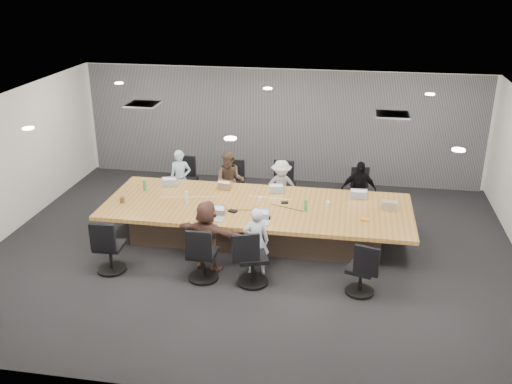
% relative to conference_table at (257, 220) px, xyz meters
% --- Properties ---
extents(floor, '(10.00, 8.00, 0.00)m').
position_rel_conference_table_xyz_m(floor, '(0.00, -0.50, -0.40)').
color(floor, black).
rests_on(floor, ground).
extents(ceiling, '(10.00, 8.00, 0.00)m').
position_rel_conference_table_xyz_m(ceiling, '(0.00, -0.50, 2.40)').
color(ceiling, white).
rests_on(ceiling, wall_back).
extents(wall_back, '(10.00, 0.00, 2.80)m').
position_rel_conference_table_xyz_m(wall_back, '(0.00, 3.50, 1.00)').
color(wall_back, beige).
rests_on(wall_back, ground).
extents(wall_front, '(10.00, 0.00, 2.80)m').
position_rel_conference_table_xyz_m(wall_front, '(0.00, -4.50, 1.00)').
color(wall_front, beige).
rests_on(wall_front, ground).
extents(wall_left, '(0.00, 8.00, 2.80)m').
position_rel_conference_table_xyz_m(wall_left, '(-5.00, -0.50, 1.00)').
color(wall_left, beige).
rests_on(wall_left, ground).
extents(curtain, '(9.80, 0.04, 2.80)m').
position_rel_conference_table_xyz_m(curtain, '(0.00, 3.42, 1.00)').
color(curtain, slate).
rests_on(curtain, ground).
extents(conference_table, '(6.00, 2.20, 0.74)m').
position_rel_conference_table_xyz_m(conference_table, '(0.00, 0.00, 0.00)').
color(conference_table, '#47362B').
rests_on(conference_table, ground).
extents(chair_0, '(0.61, 0.61, 0.82)m').
position_rel_conference_table_xyz_m(chair_0, '(-1.96, 1.70, 0.01)').
color(chair_0, black).
rests_on(chair_0, ground).
extents(chair_1, '(0.54, 0.54, 0.76)m').
position_rel_conference_table_xyz_m(chair_1, '(-0.83, 1.70, -0.02)').
color(chair_1, black).
rests_on(chair_1, ground).
extents(chair_2, '(0.61, 0.61, 0.85)m').
position_rel_conference_table_xyz_m(chair_2, '(0.31, 1.70, 0.02)').
color(chair_2, black).
rests_on(chair_2, ground).
extents(chair_3, '(0.54, 0.54, 0.73)m').
position_rel_conference_table_xyz_m(chair_3, '(1.97, 1.70, -0.03)').
color(chair_3, black).
rests_on(chair_3, ground).
extents(chair_4, '(0.58, 0.58, 0.83)m').
position_rel_conference_table_xyz_m(chair_4, '(-2.36, -1.70, 0.01)').
color(chair_4, black).
rests_on(chair_4, ground).
extents(chair_5, '(0.57, 0.57, 0.84)m').
position_rel_conference_table_xyz_m(chair_5, '(-0.66, -1.70, 0.02)').
color(chair_5, black).
rests_on(chair_5, ground).
extents(chair_6, '(0.73, 0.73, 0.84)m').
position_rel_conference_table_xyz_m(chair_6, '(0.22, -1.70, 0.02)').
color(chair_6, black).
rests_on(chair_6, ground).
extents(chair_7, '(0.64, 0.64, 0.76)m').
position_rel_conference_table_xyz_m(chair_7, '(2.04, -1.70, -0.02)').
color(chair_7, black).
rests_on(chair_7, ground).
extents(person_0, '(0.53, 0.40, 1.31)m').
position_rel_conference_table_xyz_m(person_0, '(-1.96, 1.35, 0.25)').
color(person_0, '#9CBBD3').
rests_on(person_0, ground).
extents(laptop_0, '(0.34, 0.26, 0.02)m').
position_rel_conference_table_xyz_m(laptop_0, '(-1.96, 0.80, 0.35)').
color(laptop_0, '#B2B2B7').
rests_on(laptop_0, conference_table).
extents(person_1, '(0.68, 0.54, 1.34)m').
position_rel_conference_table_xyz_m(person_1, '(-0.83, 1.35, 0.27)').
color(person_1, '#4C372B').
rests_on(person_1, ground).
extents(laptop_1, '(0.34, 0.27, 0.02)m').
position_rel_conference_table_xyz_m(laptop_1, '(-0.83, 0.80, 0.35)').
color(laptop_1, '#8C6647').
rests_on(laptop_1, conference_table).
extents(person_2, '(0.87, 0.62, 1.22)m').
position_rel_conference_table_xyz_m(person_2, '(0.31, 1.35, 0.21)').
color(person_2, '#AAAAAA').
rests_on(person_2, ground).
extents(laptop_2, '(0.32, 0.24, 0.02)m').
position_rel_conference_table_xyz_m(laptop_2, '(0.31, 0.80, 0.35)').
color(laptop_2, '#B2B2B7').
rests_on(laptop_2, conference_table).
extents(person_3, '(0.78, 0.39, 1.29)m').
position_rel_conference_table_xyz_m(person_3, '(1.97, 1.35, 0.25)').
color(person_3, black).
rests_on(person_3, ground).
extents(laptop_3, '(0.35, 0.24, 0.02)m').
position_rel_conference_table_xyz_m(laptop_3, '(1.97, 0.80, 0.35)').
color(laptop_3, '#B2B2B7').
rests_on(laptop_3, conference_table).
extents(person_5, '(1.29, 0.66, 1.32)m').
position_rel_conference_table_xyz_m(person_5, '(-0.66, -1.35, 0.26)').
color(person_5, brown).
rests_on(person_5, ground).
extents(laptop_5, '(0.35, 0.25, 0.02)m').
position_rel_conference_table_xyz_m(laptop_5, '(-0.66, -0.80, 0.35)').
color(laptop_5, '#B2B2B7').
rests_on(laptop_5, conference_table).
extents(person_6, '(0.52, 0.40, 1.26)m').
position_rel_conference_table_xyz_m(person_6, '(0.22, -1.35, 0.23)').
color(person_6, silver).
rests_on(person_6, ground).
extents(laptop_6, '(0.32, 0.25, 0.02)m').
position_rel_conference_table_xyz_m(laptop_6, '(0.22, -0.80, 0.35)').
color(laptop_6, '#B2B2B7').
rests_on(laptop_6, conference_table).
extents(bottle_green_left, '(0.08, 0.08, 0.23)m').
position_rel_conference_table_xyz_m(bottle_green_left, '(-2.42, 0.34, 0.45)').
color(bottle_green_left, '#358948').
rests_on(bottle_green_left, conference_table).
extents(bottle_green_right, '(0.08, 0.08, 0.22)m').
position_rel_conference_table_xyz_m(bottle_green_right, '(0.97, -0.13, 0.45)').
color(bottle_green_right, '#358948').
rests_on(bottle_green_right, conference_table).
extents(bottle_clear, '(0.07, 0.07, 0.24)m').
position_rel_conference_table_xyz_m(bottle_clear, '(-1.39, -0.13, 0.46)').
color(bottle_clear, silver).
rests_on(bottle_clear, conference_table).
extents(cup_white_far, '(0.08, 0.08, 0.10)m').
position_rel_conference_table_xyz_m(cup_white_far, '(0.04, 0.19, 0.39)').
color(cup_white_far, white).
rests_on(cup_white_far, conference_table).
extents(cup_white_near, '(0.10, 0.10, 0.09)m').
position_rel_conference_table_xyz_m(cup_white_near, '(1.37, 0.18, 0.39)').
color(cup_white_near, white).
rests_on(cup_white_near, conference_table).
extents(mug_brown, '(0.11, 0.11, 0.12)m').
position_rel_conference_table_xyz_m(mug_brown, '(-2.65, -0.33, 0.40)').
color(mug_brown, brown).
rests_on(mug_brown, conference_table).
extents(mic_left, '(0.18, 0.15, 0.03)m').
position_rel_conference_table_xyz_m(mic_left, '(-0.39, -0.41, 0.35)').
color(mic_left, black).
rests_on(mic_left, conference_table).
extents(mic_right, '(0.16, 0.13, 0.03)m').
position_rel_conference_table_xyz_m(mic_right, '(0.52, 0.18, 0.35)').
color(mic_right, black).
rests_on(mic_right, conference_table).
extents(stapler, '(0.17, 0.05, 0.06)m').
position_rel_conference_table_xyz_m(stapler, '(0.28, -0.62, 0.37)').
color(stapler, black).
rests_on(stapler, conference_table).
extents(canvas_bag, '(0.31, 0.21, 0.16)m').
position_rel_conference_table_xyz_m(canvas_bag, '(2.55, 0.24, 0.42)').
color(canvas_bag, gray).
rests_on(canvas_bag, conference_table).
extents(snack_packet, '(0.18, 0.13, 0.04)m').
position_rel_conference_table_xyz_m(snack_packet, '(2.08, -0.38, 0.36)').
color(snack_packet, orange).
rests_on(snack_packet, conference_table).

